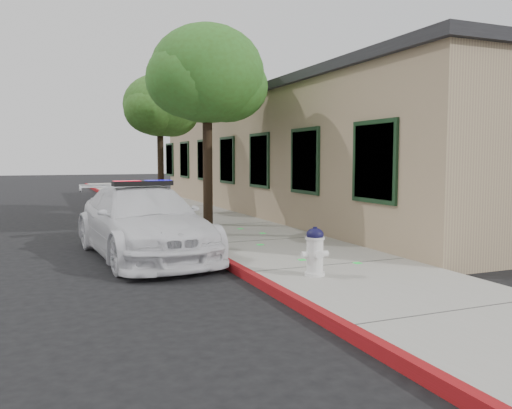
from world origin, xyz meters
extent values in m
plane|color=black|center=(0.00, 0.00, 0.00)|extent=(120.00, 120.00, 0.00)
cube|color=gray|center=(1.60, 3.00, 0.07)|extent=(3.20, 60.00, 0.15)
cube|color=maroon|center=(0.06, 3.00, 0.08)|extent=(0.14, 60.00, 0.16)
cube|color=tan|center=(6.70, 9.00, 2.00)|extent=(7.00, 20.00, 4.00)
cube|color=black|center=(6.70, 9.00, 4.12)|extent=(7.30, 20.30, 0.24)
cube|color=black|center=(3.17, 1.00, 1.95)|extent=(0.08, 1.48, 1.68)
cube|color=black|center=(3.17, 4.00, 1.95)|extent=(0.08, 1.48, 1.68)
cube|color=black|center=(3.17, 7.00, 1.95)|extent=(0.08, 1.48, 1.68)
cube|color=black|center=(3.17, 10.00, 1.95)|extent=(0.08, 1.48, 1.68)
cube|color=black|center=(3.17, 13.00, 1.95)|extent=(0.08, 1.48, 1.68)
cube|color=black|center=(3.17, 16.00, 1.95)|extent=(0.08, 1.48, 1.68)
cube|color=black|center=(3.17, 19.00, 1.95)|extent=(0.08, 1.48, 1.68)
imported|color=white|center=(-1.16, 2.81, 0.73)|extent=(2.49, 5.17, 1.45)
cube|color=black|center=(-1.16, 2.81, 1.51)|extent=(1.22, 0.39, 0.10)
cube|color=red|center=(-1.48, 2.78, 1.52)|extent=(0.54, 0.29, 0.11)
cube|color=#130BC7|center=(-0.84, 2.84, 1.52)|extent=(0.54, 0.29, 0.11)
cylinder|color=white|center=(0.92, -0.64, 0.18)|extent=(0.33, 0.33, 0.06)
cylinder|color=white|center=(0.92, -0.64, 0.47)|extent=(0.27, 0.27, 0.53)
cylinder|color=white|center=(0.92, -0.64, 0.75)|extent=(0.31, 0.31, 0.04)
ellipsoid|color=black|center=(0.92, -0.64, 0.81)|extent=(0.28, 0.28, 0.21)
cylinder|color=black|center=(0.92, -0.64, 0.91)|extent=(0.07, 0.07, 0.06)
cylinder|color=white|center=(0.76, -0.62, 0.49)|extent=(0.13, 0.12, 0.11)
cylinder|color=white|center=(1.08, -0.67, 0.49)|extent=(0.13, 0.12, 0.11)
cylinder|color=white|center=(0.90, -0.81, 0.51)|extent=(0.15, 0.13, 0.13)
cylinder|color=black|center=(0.70, 4.34, 1.70)|extent=(0.22, 0.22, 3.11)
ellipsoid|color=#30581B|center=(0.70, 4.34, 4.03)|extent=(2.76, 2.76, 2.35)
ellipsoid|color=#30581B|center=(1.20, 4.41, 3.78)|extent=(2.07, 2.07, 1.76)
ellipsoid|color=#30581B|center=(0.28, 4.24, 3.86)|extent=(2.16, 2.16, 1.83)
cylinder|color=black|center=(1.24, 6.16, 1.84)|extent=(0.24, 0.24, 3.38)
ellipsoid|color=#315D1D|center=(1.24, 6.16, 4.35)|extent=(2.83, 2.83, 2.40)
ellipsoid|color=#315D1D|center=(1.53, 6.51, 4.07)|extent=(2.28, 2.28, 1.94)
ellipsoid|color=#315D1D|center=(0.93, 5.90, 4.17)|extent=(2.19, 2.19, 1.86)
cylinder|color=black|center=(0.80, 10.20, 1.61)|extent=(0.22, 0.22, 2.93)
ellipsoid|color=#2E4D18|center=(0.80, 10.20, 3.83)|extent=(2.51, 2.51, 2.13)
ellipsoid|color=#2E4D18|center=(1.23, 10.34, 3.58)|extent=(1.93, 1.93, 1.64)
ellipsoid|color=#2E4D18|center=(0.54, 9.97, 3.67)|extent=(2.01, 2.01, 1.71)
camera|label=1|loc=(-3.08, -7.88, 2.02)|focal=36.72mm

